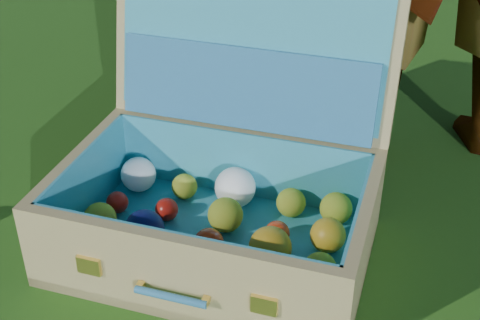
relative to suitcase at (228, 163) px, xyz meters
name	(u,v)px	position (x,y,z in m)	size (l,w,h in m)	color
ground	(106,267)	(-0.12, -0.28, -0.18)	(60.00, 60.00, 0.00)	#215114
suitcase	(228,163)	(0.00, 0.00, 0.00)	(0.85, 0.80, 0.64)	tan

